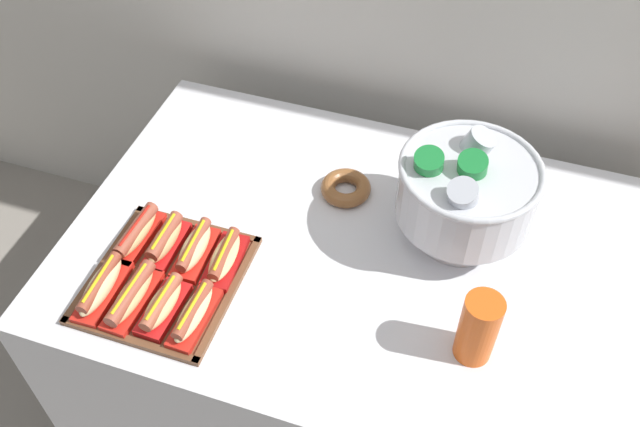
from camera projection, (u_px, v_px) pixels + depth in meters
name	position (u px, v px, depth m)	size (l,w,h in m)	color
ground_plane	(347.00, 397.00, 2.22)	(10.00, 10.00, 0.00)	gray
buffet_table	(351.00, 329.00, 1.93)	(1.37, 0.93, 0.75)	silver
serving_tray	(166.00, 280.00, 1.60)	(0.33, 0.36, 0.01)	brown
hot_dog_0	(101.00, 287.00, 1.54)	(0.07, 0.18, 0.06)	red
hot_dog_1	(132.00, 296.00, 1.53)	(0.07, 0.18, 0.06)	red
hot_dog_2	(162.00, 305.00, 1.52)	(0.07, 0.16, 0.06)	red
hot_dog_3	(194.00, 314.00, 1.50)	(0.06, 0.17, 0.06)	red
hot_dog_4	(137.00, 233.00, 1.65)	(0.06, 0.18, 0.06)	red
hot_dog_5	(165.00, 240.00, 1.63)	(0.06, 0.16, 0.06)	red
hot_dog_6	(195.00, 249.00, 1.62)	(0.07, 0.16, 0.06)	red
hot_dog_7	(225.00, 257.00, 1.61)	(0.08, 0.17, 0.06)	#B21414
punch_bowl	(466.00, 190.00, 1.58)	(0.32, 0.32, 0.28)	silver
cup_stack	(478.00, 328.00, 1.41)	(0.08, 0.08, 0.18)	#EA5B19
donut	(346.00, 188.00, 1.77)	(0.13, 0.13, 0.04)	brown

